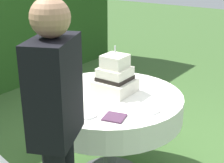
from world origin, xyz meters
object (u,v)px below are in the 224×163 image
object	(u,v)px
cake_table	(110,107)
serving_plate_left	(88,115)
wedding_cake	(114,77)
napkin_stack	(114,117)
serving_plate_far	(108,75)
serving_plate_near	(67,105)
standing_person	(57,124)
serving_plate_right	(150,110)

from	to	relation	value
cake_table	serving_plate_left	distance (m)	0.41
wedding_cake	napkin_stack	world-z (taller)	wedding_cake
serving_plate_far	cake_table	bearing A→B (deg)	-141.61
wedding_cake	serving_plate_near	world-z (taller)	wedding_cake
serving_plate_left	standing_person	bearing A→B (deg)	-160.17
serving_plate_near	serving_plate_left	xyz separation A→B (m)	(-0.04, -0.23, 0.00)
serving_plate_near	serving_plate_far	bearing A→B (deg)	11.96
cake_table	wedding_cake	distance (m)	0.24
cake_table	serving_plate_left	xyz separation A→B (m)	(-0.38, -0.10, 0.11)
cake_table	napkin_stack	distance (m)	0.42
wedding_cake	serving_plate_near	xyz separation A→B (m)	(-0.41, 0.12, -0.12)
standing_person	serving_plate_left	bearing A→B (deg)	19.83
wedding_cake	serving_plate_far	distance (m)	0.40
cake_table	serving_plate_near	world-z (taller)	serving_plate_near
cake_table	standing_person	world-z (taller)	standing_person
standing_person	serving_plate_far	bearing A→B (deg)	24.47
serving_plate_far	serving_plate_left	size ratio (longest dim) A/B	1.08
serving_plate_right	standing_person	size ratio (longest dim) A/B	0.09
wedding_cake	serving_plate_right	world-z (taller)	wedding_cake
serving_plate_near	serving_plate_right	xyz separation A→B (m)	(0.27, -0.53, 0.00)
serving_plate_far	napkin_stack	xyz separation A→B (m)	(-0.66, -0.54, -0.00)
serving_plate_right	napkin_stack	xyz separation A→B (m)	(-0.24, 0.13, -0.00)
serving_plate_far	standing_person	xyz separation A→B (m)	(-1.18, -0.54, 0.17)
serving_plate_near	standing_person	distance (m)	0.64
wedding_cake	serving_plate_right	bearing A→B (deg)	-109.17
wedding_cake	serving_plate_far	xyz separation A→B (m)	(0.28, 0.27, -0.12)
wedding_cake	serving_plate_left	distance (m)	0.48
wedding_cake	cake_table	bearing A→B (deg)	-172.58
serving_plate_left	napkin_stack	bearing A→B (deg)	-65.33
cake_table	serving_plate_near	bearing A→B (deg)	158.45
serving_plate_left	serving_plate_right	world-z (taller)	same
serving_plate_near	serving_plate_far	world-z (taller)	same
serving_plate_near	napkin_stack	bearing A→B (deg)	-84.97
cake_table	wedding_cake	xyz separation A→B (m)	(0.08, 0.01, 0.23)
serving_plate_far	standing_person	world-z (taller)	standing_person
serving_plate_right	standing_person	world-z (taller)	standing_person
serving_plate_right	serving_plate_left	bearing A→B (deg)	136.17
napkin_stack	serving_plate_far	bearing A→B (deg)	39.63
cake_table	serving_plate_right	size ratio (longest dim) A/B	8.05
serving_plate_left	serving_plate_right	xyz separation A→B (m)	(0.31, -0.30, 0.00)
wedding_cake	serving_plate_far	size ratio (longest dim) A/B	2.75
standing_person	napkin_stack	bearing A→B (deg)	-0.85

